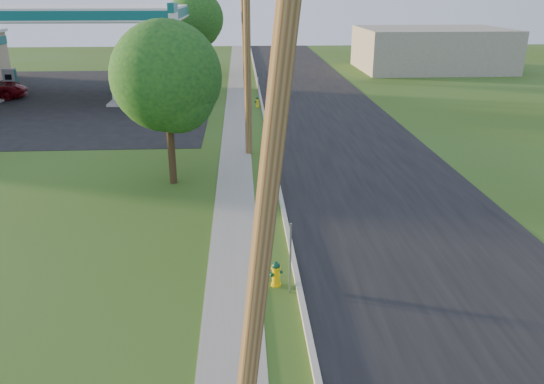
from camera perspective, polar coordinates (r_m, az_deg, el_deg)
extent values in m
cube|color=black|center=(20.16, 12.53, -1.39)|extent=(8.00, 120.00, 0.02)
cube|color=#A9A79B|center=(19.44, 1.12, -1.51)|extent=(0.15, 120.00, 0.15)
cube|color=#9D998E|center=(19.42, -4.04, -1.79)|extent=(1.50, 120.00, 0.03)
cube|color=black|center=(43.31, -24.00, 9.21)|extent=(26.00, 28.00, 0.02)
cylinder|color=brown|center=(7.45, -0.52, -0.74)|extent=(1.31, 0.32, 9.48)
cylinder|color=brown|center=(25.05, -2.68, 14.96)|extent=(0.32, 0.32, 9.80)
cylinder|color=brown|center=(43.00, -3.06, 17.25)|extent=(0.49, 0.32, 9.50)
cube|color=gray|center=(13.80, 1.98, -7.18)|extent=(0.05, 0.04, 2.00)
cube|color=gray|center=(24.81, -0.52, 5.75)|extent=(0.05, 0.04, 2.00)
cube|color=gray|center=(36.71, -1.50, 10.74)|extent=(0.05, 0.04, 2.00)
cylinder|color=silver|center=(37.34, -12.24, 13.18)|extent=(0.36, 0.36, 5.50)
cylinder|color=silver|center=(43.83, -11.00, 14.36)|extent=(0.36, 0.36, 5.50)
cube|color=silver|center=(42.02, -22.56, 17.33)|extent=(18.00, 9.00, 0.90)
cube|color=#0D5C5F|center=(42.02, -22.56, 17.33)|extent=(18.15, 9.15, 0.63)
cube|color=silver|center=(42.04, -22.50, 16.91)|extent=(18.18, 9.18, 0.10)
cube|color=#A9A79B|center=(39.57, -16.03, 9.35)|extent=(1.20, 3.20, 0.18)
cube|color=#9EA0A3|center=(39.40, -16.17, 10.71)|extent=(0.90, 0.50, 1.70)
cube|color=#0D5C5F|center=(39.40, -16.17, 10.71)|extent=(0.94, 0.40, 1.50)
cube|color=black|center=(39.10, -16.29, 11.00)|extent=(0.50, 0.02, 0.40)
cube|color=#A9A79B|center=(46.04, -26.14, 9.58)|extent=(1.20, 3.20, 0.18)
cube|color=#9EA0A3|center=(45.90, -26.33, 10.75)|extent=(0.90, 0.50, 1.70)
cube|color=#0D5C5F|center=(45.90, -26.33, 10.75)|extent=(0.94, 0.40, 1.50)
cube|color=black|center=(45.62, -26.51, 10.99)|extent=(0.50, 0.02, 0.40)
cube|color=#A9A79B|center=(43.41, -14.95, 10.43)|extent=(1.20, 3.20, 0.18)
cube|color=#9EA0A3|center=(43.26, -15.07, 11.67)|extent=(0.90, 0.50, 1.70)
cube|color=#0D5C5F|center=(43.26, -15.07, 11.67)|extent=(0.94, 0.40, 1.50)
cube|color=black|center=(42.96, -15.17, 11.94)|extent=(0.50, 0.02, 0.40)
cylinder|color=gray|center=(31.03, -10.12, 11.35)|extent=(0.24, 0.24, 5.00)
cube|color=silver|center=(30.67, -10.53, 17.44)|extent=(0.30, 2.00, 2.00)
cube|color=#0D5C5F|center=(30.63, -10.63, 18.93)|extent=(0.34, 2.04, 0.50)
cube|color=gray|center=(56.47, 16.78, 14.51)|extent=(14.00, 10.00, 4.00)
cylinder|color=#322515|center=(21.88, -10.81, 5.14)|extent=(0.30, 0.30, 3.36)
sphere|color=#16411A|center=(21.32, -11.31, 12.11)|extent=(4.30, 4.30, 4.30)
sphere|color=#16411A|center=(21.09, -10.19, 10.23)|extent=(2.96, 2.96, 2.96)
cylinder|color=#322515|center=(51.35, -7.99, 14.54)|extent=(0.30, 0.30, 3.89)
sphere|color=#16411A|center=(51.11, -8.17, 18.00)|extent=(4.97, 4.97, 4.97)
sphere|color=#16411A|center=(50.82, -7.68, 17.13)|extent=(3.42, 3.42, 3.42)
cylinder|color=yellow|center=(14.58, 0.43, -9.89)|extent=(0.27, 0.27, 0.06)
cylinder|color=yellow|center=(14.44, 0.43, -9.00)|extent=(0.21, 0.21, 0.58)
cylinder|color=yellow|center=(14.32, 0.43, -8.12)|extent=(0.27, 0.27, 0.04)
sphere|color=#0C3A22|center=(14.30, 0.43, -7.98)|extent=(0.22, 0.22, 0.22)
cylinder|color=#0C3A22|center=(14.24, 0.44, -7.57)|extent=(0.05, 0.05, 0.06)
cylinder|color=#0C3A22|center=(14.30, 0.68, -8.97)|extent=(0.14, 0.15, 0.11)
cylinder|color=#0C3A22|center=(14.35, -0.06, -8.85)|extent=(0.12, 0.12, 0.09)
cylinder|color=#0C3A22|center=(14.46, 0.92, -8.61)|extent=(0.12, 0.12, 0.09)
cylinder|color=#FFBB00|center=(23.09, -0.80, 2.06)|extent=(0.29, 0.29, 0.06)
cylinder|color=#FFBB00|center=(23.00, -0.80, 2.73)|extent=(0.23, 0.23, 0.62)
cylinder|color=#FFBB00|center=(22.91, -0.80, 3.37)|extent=(0.29, 0.29, 0.04)
sphere|color=#08330F|center=(22.90, -0.80, 3.47)|extent=(0.24, 0.24, 0.24)
cylinder|color=#08330F|center=(22.86, -0.81, 3.77)|extent=(0.05, 0.05, 0.06)
cylinder|color=#08330F|center=(22.84, -0.90, 2.82)|extent=(0.15, 0.16, 0.11)
cylinder|color=#08330F|center=(23.01, -1.15, 2.95)|extent=(0.13, 0.12, 0.09)
cylinder|color=#08330F|center=(22.93, -0.45, 2.89)|extent=(0.13, 0.12, 0.09)
cylinder|color=yellow|center=(36.59, -1.59, 9.15)|extent=(0.27, 0.27, 0.06)
cylinder|color=yellow|center=(36.54, -1.59, 9.55)|extent=(0.21, 0.21, 0.58)
cylinder|color=yellow|center=(36.49, -1.59, 9.94)|extent=(0.27, 0.27, 0.04)
sphere|color=#073911|center=(36.48, -1.60, 10.00)|extent=(0.22, 0.22, 0.22)
cylinder|color=#073911|center=(36.46, -1.60, 10.18)|extent=(0.05, 0.05, 0.06)
cylinder|color=#073911|center=(36.40, -1.51, 9.64)|extent=(0.14, 0.15, 0.11)
cylinder|color=#073911|center=(36.47, -1.79, 9.66)|extent=(0.12, 0.12, 0.09)
cylinder|color=#073911|center=(36.57, -1.40, 9.69)|extent=(0.12, 0.12, 0.09)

